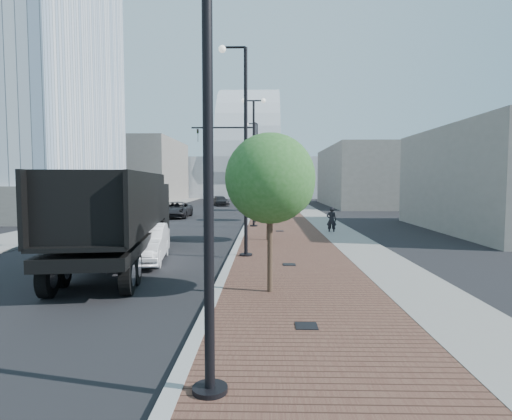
{
  "coord_description": "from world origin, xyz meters",
  "views": [
    {
      "loc": [
        1.47,
        -8.34,
        3.42
      ],
      "look_at": [
        1.0,
        12.0,
        2.0
      ],
      "focal_mm": 29.45,
      "sensor_mm": 36.0,
      "label": 1
    }
  ],
  "objects_px": {
    "dark_car_mid": "(176,210)",
    "pedestrian": "(331,220)",
    "white_sedan": "(144,243)",
    "dump_truck": "(131,220)"
  },
  "relations": [
    {
      "from": "dump_truck",
      "to": "dark_car_mid",
      "type": "xyz_separation_m",
      "value": [
        -1.98,
        19.09,
        -0.84
      ]
    },
    {
      "from": "dump_truck",
      "to": "white_sedan",
      "type": "relative_size",
      "value": 2.91
    },
    {
      "from": "dump_truck",
      "to": "dark_car_mid",
      "type": "bearing_deg",
      "value": 87.75
    },
    {
      "from": "dump_truck",
      "to": "dark_car_mid",
      "type": "distance_m",
      "value": 19.21
    },
    {
      "from": "pedestrian",
      "to": "white_sedan",
      "type": "bearing_deg",
      "value": 59.82
    },
    {
      "from": "dump_truck",
      "to": "white_sedan",
      "type": "xyz_separation_m",
      "value": [
        1.2,
        -2.09,
        -0.78
      ]
    },
    {
      "from": "white_sedan",
      "to": "dark_car_mid",
      "type": "height_order",
      "value": "white_sedan"
    },
    {
      "from": "dark_car_mid",
      "to": "dump_truck",
      "type": "bearing_deg",
      "value": -85.0
    },
    {
      "from": "dump_truck",
      "to": "white_sedan",
      "type": "bearing_deg",
      "value": -68.26
    },
    {
      "from": "dark_car_mid",
      "to": "pedestrian",
      "type": "bearing_deg",
      "value": -43.63
    }
  ]
}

